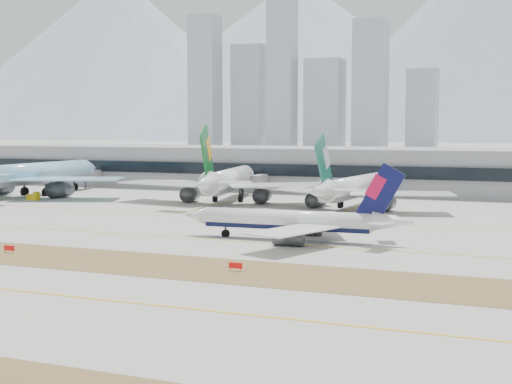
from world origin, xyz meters
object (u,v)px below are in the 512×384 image
at_px(widebody_eva, 227,182).
at_px(terminal, 341,169).
at_px(taxiing_airliner, 295,221).
at_px(widebody_cathay, 352,189).
at_px(widebody_korean, 32,175).

distance_m(widebody_eva, terminal, 57.43).
xyz_separation_m(taxiing_airliner, widebody_cathay, (-3.17, 57.79, 1.75)).
distance_m(widebody_cathay, terminal, 59.96).
bearing_deg(widebody_korean, terminal, -55.30).
xyz_separation_m(taxiing_airliner, widebody_korean, (-108.45, 56.25, 2.98)).
bearing_deg(widebody_eva, terminal, -31.56).
relative_size(widebody_korean, widebody_cathay, 1.23).
height_order(widebody_eva, terminal, widebody_eva).
bearing_deg(widebody_cathay, taxiing_airliner, -171.02).
distance_m(taxiing_airliner, widebody_eva, 74.27).
relative_size(widebody_eva, widebody_cathay, 1.10).
bearing_deg(taxiing_airliner, widebody_cathay, -89.07).
relative_size(widebody_cathay, terminal, 0.21).
relative_size(widebody_eva, terminal, 0.23).
height_order(widebody_cathay, terminal, widebody_cathay).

